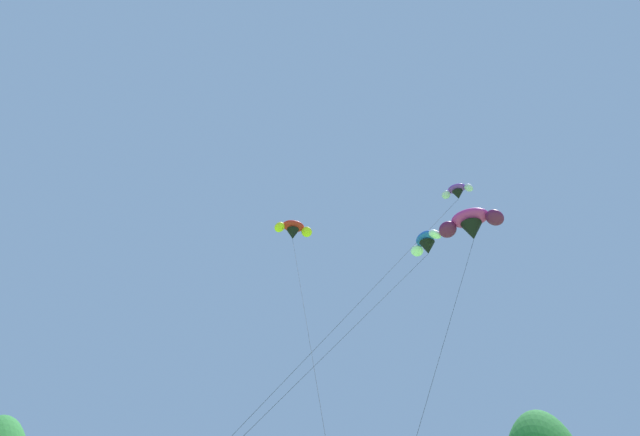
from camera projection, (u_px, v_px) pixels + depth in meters
name	position (u px, v px, depth m)	size (l,w,h in m)	color
parafoil_kite_high_purple	(457.00, 192.00, 37.17)	(12.56, 17.14, 23.28)	purple
parafoil_kite_mid_red_yellow	(293.00, 230.00, 42.32)	(9.62, 16.41, 24.18)	red
parafoil_kite_far_blue_white	(426.00, 243.00, 31.80)	(10.61, 14.22, 17.87)	blue
parafoil_kite_low_magenta	(471.00, 224.00, 30.09)	(6.32, 9.10, 18.06)	#D12893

